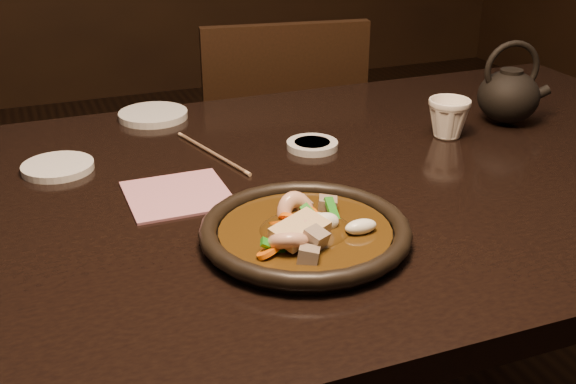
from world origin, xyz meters
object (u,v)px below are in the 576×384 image
object	(u,v)px
plate	(305,232)
teapot	(509,93)
chair	(276,166)
tea_cup	(449,117)
table	(307,224)

from	to	relation	value
plate	teapot	size ratio (longest dim) A/B	1.80
chair	tea_cup	xyz separation A→B (m)	(0.11, -0.60, 0.31)
plate	teapot	xyz separation A→B (m)	(0.54, 0.29, 0.04)
tea_cup	chair	bearing A→B (deg)	100.11
plate	teapot	distance (m)	0.61
table	tea_cup	world-z (taller)	tea_cup
chair	plate	size ratio (longest dim) A/B	3.12
plate	tea_cup	xyz separation A→B (m)	(0.39, 0.27, 0.02)
chair	tea_cup	world-z (taller)	chair
chair	tea_cup	size ratio (longest dim) A/B	11.45
table	chair	xyz separation A→B (m)	(0.20, 0.69, -0.20)
teapot	table	bearing A→B (deg)	-154.55
chair	plate	distance (m)	0.96
teapot	plate	bearing A→B (deg)	-139.51
tea_cup	teapot	distance (m)	0.15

